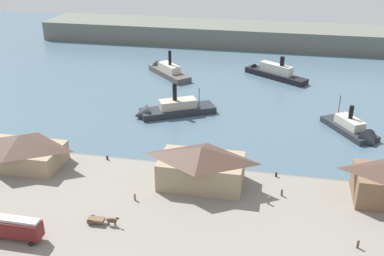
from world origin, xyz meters
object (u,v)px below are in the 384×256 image
ferry_moored_west (271,72)px  street_tram (14,227)px  ferry_approaching_east (169,110)px  pedestrian_by_tram (135,197)px  mooring_post_west (276,175)px  horse_cart (102,220)px  pedestrian_walking_west (268,200)px  ferry_shed_east_terminal (201,166)px  pedestrian_at_waters_edge (282,193)px  mooring_post_center_west (107,158)px  pedestrian_walking_east (358,244)px  ferry_departing_north (355,131)px  ferry_shed_customs_shed (21,150)px  ferry_near_quay (166,70)px

ferry_moored_west → street_tram: bearing=-110.7°
ferry_approaching_east → ferry_moored_west: bearing=56.7°
pedestrian_by_tram → mooring_post_west: bearing=28.6°
horse_cart → pedestrian_walking_west: horse_cart is taller
ferry_shed_east_terminal → pedestrian_at_waters_edge: bearing=-4.3°
ferry_approaching_east → pedestrian_at_waters_edge: bearing=-49.3°
pedestrian_at_waters_edge → mooring_post_center_west: size_ratio=1.74×
pedestrian_walking_west → pedestrian_walking_east: size_ratio=1.00×
ferry_approaching_east → ferry_moored_west: 47.72m
pedestrian_walking_west → mooring_post_center_west: (-35.71, 10.16, -0.31)m
ferry_departing_north → street_tram: bearing=-137.3°
ferry_shed_customs_shed → street_tram: (12.18, -23.17, -1.14)m
mooring_post_center_west → ferry_moored_west: bearing=65.0°
horse_cart → ferry_departing_north: ferry_departing_north is taller
mooring_post_center_west → pedestrian_walking_east: bearing=-21.5°
horse_cart → pedestrian_at_waters_edge: (30.40, 15.36, -0.21)m
pedestrian_walking_west → mooring_post_center_west: pedestrian_walking_west is taller
pedestrian_at_waters_edge → ferry_departing_north: (17.46, 33.63, -0.72)m
pedestrian_walking_west → ferry_approaching_east: size_ratio=0.07×
pedestrian_walking_east → ferry_shed_customs_shed: bearing=168.1°
ferry_moored_west → ferry_near_quay: 36.49m
ferry_shed_customs_shed → ferry_moored_west: ferry_shed_customs_shed is taller
pedestrian_at_waters_edge → mooring_post_west: bearing=100.3°
ferry_shed_customs_shed → ferry_near_quay: size_ratio=0.89×
pedestrian_at_waters_edge → pedestrian_by_tram: pedestrian_by_tram is taller
ferry_shed_east_terminal → ferry_near_quay: bearing=109.9°
street_tram → pedestrian_walking_east: (55.21, 8.99, -1.71)m
ferry_shed_customs_shed → pedestrian_by_tram: 29.20m
ferry_shed_customs_shed → mooring_post_center_west: 18.13m
ferry_shed_east_terminal → ferry_moored_west: size_ratio=0.71×
pedestrian_at_waters_edge → pedestrian_by_tram: (-27.16, -7.07, 0.00)m
ferry_departing_north → pedestrian_at_waters_edge: bearing=-117.4°
ferry_shed_customs_shed → horse_cart: bearing=-33.9°
ferry_shed_east_terminal → pedestrian_by_tram: ferry_shed_east_terminal is taller
pedestrian_by_tram → pedestrian_walking_east: 39.96m
pedestrian_walking_east → ferry_approaching_east: size_ratio=0.07×
ferry_shed_east_terminal → ferry_approaching_east: size_ratio=0.74×
ferry_departing_north → horse_cart: bearing=-134.3°
mooring_post_center_west → ferry_approaching_east: ferry_approaching_east is taller
street_tram → pedestrian_by_tram: 21.72m
pedestrian_walking_east → ferry_moored_west: ferry_moored_west is taller
horse_cart → ferry_moored_west: bearing=74.9°
street_tram → pedestrian_walking_east: street_tram is taller
ferry_shed_customs_shed → pedestrian_walking_east: bearing=-11.9°
mooring_post_center_west → ferry_shed_customs_shed: bearing=-161.3°
pedestrian_walking_west → mooring_post_west: pedestrian_walking_west is taller
pedestrian_walking_west → ferry_moored_west: 80.05m
horse_cart → pedestrian_by_tram: horse_cart is taller
horse_cart → pedestrian_walking_east: (42.76, 2.36, -0.17)m
horse_cart → pedestrian_by_tram: size_ratio=3.68×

